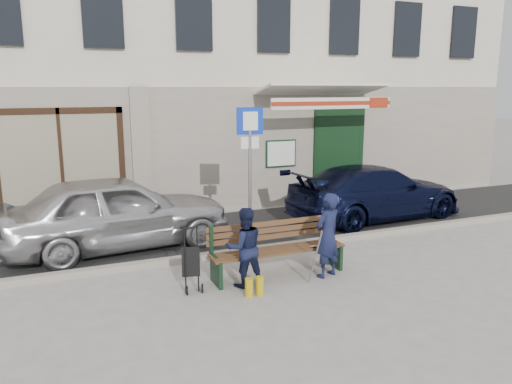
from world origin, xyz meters
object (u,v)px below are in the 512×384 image
car_navy (375,192)px  man (327,235)px  stroller (191,263)px  bench (275,250)px  parking_sign (250,155)px  car_silver (117,212)px  woman (245,247)px

car_navy → man: man is taller
car_navy → stroller: size_ratio=4.57×
man → stroller: bearing=-28.7°
bench → stroller: bearing=-178.5°
car_navy → bench: (-3.88, -2.54, -0.21)m
car_navy → parking_sign: 4.05m
car_silver → man: 4.27m
parking_sign → man: (0.64, -1.92, -1.17)m
car_navy → woman: 5.31m
parking_sign → stroller: size_ratio=2.82×
bench → stroller: stroller is taller
car_navy → bench: size_ratio=1.91×
man → woman: (-1.45, 0.16, -0.08)m
car_silver → man: size_ratio=3.04×
car_silver → stroller: 2.74m
bench → car_navy: bearing=33.2°
woman → stroller: woman is taller
car_silver → parking_sign: size_ratio=1.58×
stroller → parking_sign: bearing=57.6°
car_silver → parking_sign: bearing=-118.7°
car_silver → parking_sign: parking_sign is taller
car_navy → stroller: bearing=111.0°
car_silver → parking_sign: (2.45, -1.02, 1.15)m
man → bench: bearing=-45.8°
car_silver → bench: bearing=-144.2°
car_navy → woman: car_navy is taller
woman → parking_sign: bearing=-111.3°
car_silver → man: car_silver is taller
bench → man: (0.80, -0.38, 0.28)m
bench → man: bearing=-25.5°
car_silver → stroller: car_silver is taller
parking_sign → bench: bearing=-88.7°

